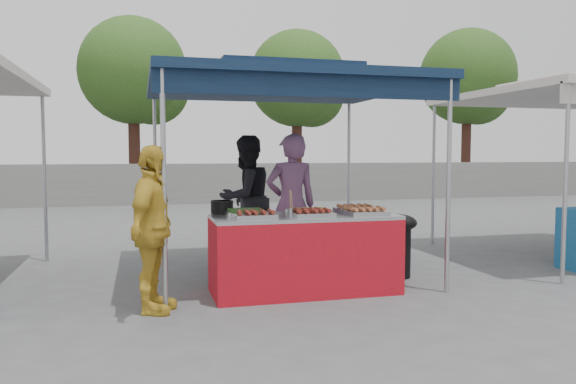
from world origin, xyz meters
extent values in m
plane|color=#4F4F51|center=(0.00, 0.00, 0.00)|extent=(80.00, 80.00, 0.00)
cube|color=slate|center=(0.00, 11.00, 0.60)|extent=(40.00, 0.25, 1.20)
cylinder|color=#A4A5AB|center=(-1.50, -0.50, 1.15)|extent=(0.05, 0.05, 2.30)
cylinder|color=#A4A5AB|center=(1.50, -0.50, 1.15)|extent=(0.05, 0.05, 2.30)
cylinder|color=#A4A5AB|center=(-1.50, 2.50, 1.15)|extent=(0.05, 0.05, 2.30)
cylinder|color=#A4A5AB|center=(1.50, 2.50, 1.15)|extent=(0.05, 0.05, 2.30)
cube|color=#0E1F39|center=(0.00, 1.00, 2.35)|extent=(3.20, 3.20, 0.10)
cube|color=#0E1F39|center=(0.00, 1.00, 2.48)|extent=(1.65, 1.65, 0.18)
cube|color=#0E1F39|center=(0.00, -0.50, 2.20)|extent=(3.20, 0.04, 0.25)
cylinder|color=#A4A5AB|center=(-3.00, 2.50, 1.15)|extent=(0.05, 0.05, 2.30)
cylinder|color=#A4A5AB|center=(3.00, -0.50, 1.15)|extent=(0.05, 0.05, 2.30)
cylinder|color=#A4A5AB|center=(3.00, 2.50, 1.15)|extent=(0.05, 0.05, 2.30)
cylinder|color=#391D15|center=(-1.88, 12.62, 1.84)|extent=(0.36, 0.36, 3.68)
sphere|color=#2F521B|center=(-1.88, 12.62, 4.10)|extent=(3.36, 3.36, 3.36)
sphere|color=#2F521B|center=(-1.28, 12.82, 3.57)|extent=(2.31, 2.31, 2.31)
cylinder|color=#391D15|center=(3.66, 13.25, 1.85)|extent=(0.36, 0.36, 3.70)
sphere|color=#2F521B|center=(3.66, 13.25, 4.12)|extent=(3.38, 3.38, 3.38)
sphere|color=#2F521B|center=(4.26, 13.45, 3.59)|extent=(2.32, 2.32, 2.32)
cylinder|color=#391D15|center=(10.50, 13.39, 1.99)|extent=(0.36, 0.36, 3.98)
sphere|color=#2F521B|center=(10.50, 13.39, 4.44)|extent=(3.64, 3.64, 3.64)
sphere|color=#2F521B|center=(11.10, 13.59, 3.87)|extent=(2.50, 2.50, 2.50)
cube|color=#AA0F1B|center=(0.00, -0.10, 0.40)|extent=(2.00, 0.80, 0.81)
cube|color=#A4A5AB|center=(0.00, -0.10, 0.83)|extent=(2.00, 0.80, 0.04)
cube|color=#AFB0B4|center=(-0.59, -0.33, 0.88)|extent=(0.42, 0.30, 0.05)
cube|color=maroon|center=(-0.59, -0.33, 0.91)|extent=(0.35, 0.25, 0.02)
cube|color=#AFB0B4|center=(0.02, -0.33, 0.88)|extent=(0.42, 0.30, 0.05)
cube|color=maroon|center=(0.02, -0.33, 0.91)|extent=(0.35, 0.25, 0.02)
cube|color=#AFB0B4|center=(0.63, -0.32, 0.88)|extent=(0.42, 0.30, 0.05)
cube|color=#995734|center=(0.63, -0.32, 0.91)|extent=(0.35, 0.25, 0.02)
cube|color=#AFB0B4|center=(-0.63, -0.02, 0.88)|extent=(0.42, 0.30, 0.05)
cube|color=#264C1A|center=(-0.63, -0.02, 0.91)|extent=(0.35, 0.25, 0.02)
cube|color=#AFB0B4|center=(0.05, -0.04, 0.88)|extent=(0.42, 0.30, 0.05)
cube|color=#BA7E20|center=(0.05, -0.04, 0.91)|extent=(0.35, 0.25, 0.02)
cube|color=#AFB0B4|center=(0.62, -0.01, 0.88)|extent=(0.42, 0.30, 0.05)
cube|color=#995734|center=(0.62, -0.01, 0.91)|extent=(0.35, 0.25, 0.02)
cylinder|color=black|center=(-0.85, 0.25, 0.92)|extent=(0.25, 0.25, 0.14)
cylinder|color=#A4A5AB|center=(-0.19, -0.23, 0.89)|extent=(0.07, 0.07, 0.09)
cylinder|color=black|center=(1.31, 0.32, 0.31)|extent=(0.32, 0.32, 0.63)
ellipsoid|color=black|center=(1.31, 0.32, 0.68)|extent=(0.46, 0.46, 0.21)
cube|color=navy|center=(-0.48, 0.69, 0.13)|extent=(0.44, 0.31, 0.26)
cube|color=navy|center=(0.22, 0.50, 0.16)|extent=(0.52, 0.37, 0.31)
cube|color=navy|center=(0.22, 0.50, 0.46)|extent=(0.49, 0.34, 0.30)
imported|color=#784C72|center=(0.10, 0.81, 0.88)|extent=(0.64, 0.42, 1.75)
imported|color=black|center=(-0.28, 1.85, 0.88)|extent=(1.08, 1.01, 1.76)
imported|color=gold|center=(-1.61, -0.47, 0.80)|extent=(0.68, 1.01, 1.60)
camera|label=1|loc=(-1.71, -5.89, 1.52)|focal=35.00mm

